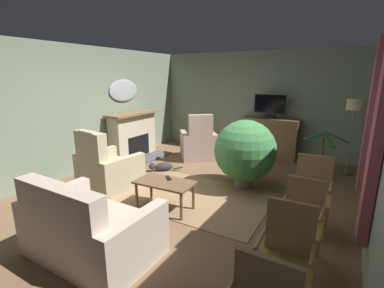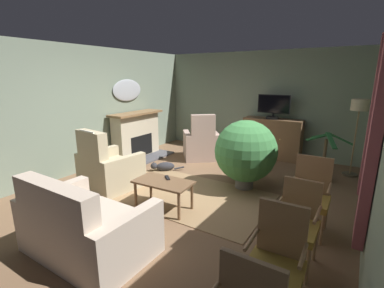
{
  "view_description": "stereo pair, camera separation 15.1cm",
  "coord_description": "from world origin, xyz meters",
  "px_view_note": "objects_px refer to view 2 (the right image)",
  "views": [
    {
      "loc": [
        2.29,
        -3.69,
        2.03
      ],
      "look_at": [
        -0.01,
        0.23,
        0.88
      ],
      "focal_mm": 25.45,
      "sensor_mm": 36.0,
      "label": 1
    },
    {
      "loc": [
        2.42,
        -3.61,
        2.03
      ],
      "look_at": [
        -0.01,
        0.23,
        0.88
      ],
      "focal_mm": 25.45,
      "sensor_mm": 36.0,
      "label": 2
    }
  ],
  "objects_px": {
    "side_chair_mid_row": "(277,259)",
    "floor_lamp": "(358,116)",
    "wall_mirror_oval": "(127,90)",
    "potted_plant_on_hearth_side": "(323,170)",
    "tv_cabinet": "(272,139)",
    "potted_plant_leafy_by_curtain": "(246,152)",
    "armchair_near_window": "(201,145)",
    "cat": "(164,166)",
    "tv_remote": "(167,178)",
    "armchair_angled_to_table": "(109,170)",
    "side_chair_far_end": "(310,193)",
    "fireplace": "(137,136)",
    "television": "(274,106)",
    "side_chair_beside_plant": "(296,221)",
    "coffee_table": "(163,185)",
    "sofa_floral": "(85,228)"
  },
  "relations": [
    {
      "from": "side_chair_mid_row",
      "to": "floor_lamp",
      "type": "height_order",
      "value": "floor_lamp"
    },
    {
      "from": "wall_mirror_oval",
      "to": "potted_plant_on_hearth_side",
      "type": "bearing_deg",
      "value": 8.29
    },
    {
      "from": "tv_cabinet",
      "to": "potted_plant_leafy_by_curtain",
      "type": "distance_m",
      "value": 2.21
    },
    {
      "from": "wall_mirror_oval",
      "to": "armchair_near_window",
      "type": "xyz_separation_m",
      "value": [
        1.68,
        0.76,
        -1.32
      ]
    },
    {
      "from": "tv_cabinet",
      "to": "cat",
      "type": "bearing_deg",
      "value": -126.59
    },
    {
      "from": "tv_cabinet",
      "to": "floor_lamp",
      "type": "height_order",
      "value": "floor_lamp"
    },
    {
      "from": "tv_remote",
      "to": "cat",
      "type": "relative_size",
      "value": 0.29
    },
    {
      "from": "armchair_angled_to_table",
      "to": "side_chair_far_end",
      "type": "height_order",
      "value": "armchair_angled_to_table"
    },
    {
      "from": "fireplace",
      "to": "television",
      "type": "height_order",
      "value": "television"
    },
    {
      "from": "potted_plant_on_hearth_side",
      "to": "side_chair_beside_plant",
      "type": "bearing_deg",
      "value": -88.75
    },
    {
      "from": "television",
      "to": "tv_remote",
      "type": "bearing_deg",
      "value": -99.99
    },
    {
      "from": "side_chair_mid_row",
      "to": "potted_plant_leafy_by_curtain",
      "type": "height_order",
      "value": "potted_plant_leafy_by_curtain"
    },
    {
      "from": "coffee_table",
      "to": "potted_plant_on_hearth_side",
      "type": "height_order",
      "value": "potted_plant_on_hearth_side"
    },
    {
      "from": "fireplace",
      "to": "side_chair_beside_plant",
      "type": "height_order",
      "value": "fireplace"
    },
    {
      "from": "coffee_table",
      "to": "armchair_angled_to_table",
      "type": "distance_m",
      "value": 1.37
    },
    {
      "from": "potted_plant_on_hearth_side",
      "to": "floor_lamp",
      "type": "relative_size",
      "value": 0.63
    },
    {
      "from": "coffee_table",
      "to": "floor_lamp",
      "type": "height_order",
      "value": "floor_lamp"
    },
    {
      "from": "tv_cabinet",
      "to": "fireplace",
      "type": "bearing_deg",
      "value": -148.48
    },
    {
      "from": "cat",
      "to": "floor_lamp",
      "type": "relative_size",
      "value": 0.37
    },
    {
      "from": "side_chair_mid_row",
      "to": "side_chair_beside_plant",
      "type": "xyz_separation_m",
      "value": [
        0.0,
        0.76,
        -0.02
      ]
    },
    {
      "from": "side_chair_beside_plant",
      "to": "side_chair_far_end",
      "type": "relative_size",
      "value": 0.93
    },
    {
      "from": "side_chair_mid_row",
      "to": "potted_plant_on_hearth_side",
      "type": "relative_size",
      "value": 0.98
    },
    {
      "from": "potted_plant_leafy_by_curtain",
      "to": "cat",
      "type": "bearing_deg",
      "value": -177.86
    },
    {
      "from": "television",
      "to": "side_chair_mid_row",
      "type": "distance_m",
      "value": 4.84
    },
    {
      "from": "fireplace",
      "to": "tv_remote",
      "type": "height_order",
      "value": "fireplace"
    },
    {
      "from": "sofa_floral",
      "to": "armchair_angled_to_table",
      "type": "relative_size",
      "value": 1.3
    },
    {
      "from": "coffee_table",
      "to": "side_chair_far_end",
      "type": "bearing_deg",
      "value": 15.83
    },
    {
      "from": "coffee_table",
      "to": "potted_plant_on_hearth_side",
      "type": "bearing_deg",
      "value": 52.45
    },
    {
      "from": "tv_remote",
      "to": "potted_plant_leafy_by_curtain",
      "type": "relative_size",
      "value": 0.13
    },
    {
      "from": "television",
      "to": "armchair_angled_to_table",
      "type": "bearing_deg",
      "value": -119.47
    },
    {
      "from": "television",
      "to": "armchair_angled_to_table",
      "type": "height_order",
      "value": "television"
    },
    {
      "from": "wall_mirror_oval",
      "to": "armchair_near_window",
      "type": "distance_m",
      "value": 2.27
    },
    {
      "from": "tv_cabinet",
      "to": "coffee_table",
      "type": "relative_size",
      "value": 1.54
    },
    {
      "from": "wall_mirror_oval",
      "to": "coffee_table",
      "type": "bearing_deg",
      "value": -36.2
    },
    {
      "from": "armchair_near_window",
      "to": "side_chair_beside_plant",
      "type": "height_order",
      "value": "armchair_near_window"
    },
    {
      "from": "side_chair_beside_plant",
      "to": "cat",
      "type": "distance_m",
      "value": 3.49
    },
    {
      "from": "tv_remote",
      "to": "armchair_angled_to_table",
      "type": "xyz_separation_m",
      "value": [
        -1.35,
        -0.01,
        -0.12
      ]
    },
    {
      "from": "floor_lamp",
      "to": "wall_mirror_oval",
      "type": "bearing_deg",
      "value": -164.37
    },
    {
      "from": "wall_mirror_oval",
      "to": "tv_cabinet",
      "type": "relative_size",
      "value": 0.66
    },
    {
      "from": "tv_remote",
      "to": "wall_mirror_oval",
      "type": "bearing_deg",
      "value": 5.81
    },
    {
      "from": "side_chair_far_end",
      "to": "tv_cabinet",
      "type": "bearing_deg",
      "value": 114.5
    },
    {
      "from": "cat",
      "to": "floor_lamp",
      "type": "bearing_deg",
      "value": 28.31
    },
    {
      "from": "tv_cabinet",
      "to": "side_chair_beside_plant",
      "type": "distance_m",
      "value": 4.1
    },
    {
      "from": "tv_remote",
      "to": "side_chair_mid_row",
      "type": "xyz_separation_m",
      "value": [
        2.01,
        -1.11,
        0.05
      ]
    },
    {
      "from": "potted_plant_on_hearth_side",
      "to": "tv_cabinet",
      "type": "bearing_deg",
      "value": 140.14
    },
    {
      "from": "potted_plant_leafy_by_curtain",
      "to": "cat",
      "type": "relative_size",
      "value": 2.15
    },
    {
      "from": "potted_plant_on_hearth_side",
      "to": "coffee_table",
      "type": "bearing_deg",
      "value": -127.55
    },
    {
      "from": "side_chair_mid_row",
      "to": "side_chair_far_end",
      "type": "distance_m",
      "value": 1.55
    },
    {
      "from": "sofa_floral",
      "to": "cat",
      "type": "bearing_deg",
      "value": 110.13
    },
    {
      "from": "tv_cabinet",
      "to": "potted_plant_on_hearth_side",
      "type": "height_order",
      "value": "potted_plant_on_hearth_side"
    }
  ]
}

